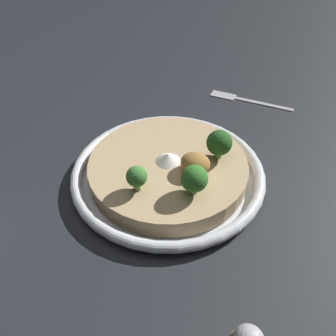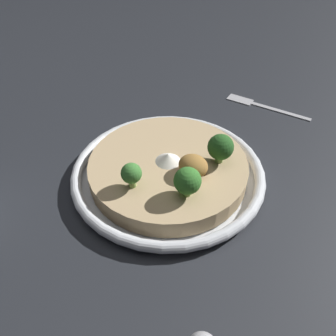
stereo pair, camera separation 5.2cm
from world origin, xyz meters
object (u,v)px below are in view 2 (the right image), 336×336
at_px(broccoli_front, 131,174).
at_px(broccoli_right, 187,181).
at_px(broccoli_back_right, 221,147).
at_px(risotto_bowl, 168,170).
at_px(fork_utensil, 259,105).

distance_m(broccoli_front, broccoli_right, 0.08).
height_order(broccoli_back_right, broccoli_front, broccoli_back_right).
xyz_separation_m(risotto_bowl, broccoli_right, (0.06, -0.04, 0.05)).
bearing_deg(broccoli_right, broccoli_back_right, 90.28).
height_order(broccoli_back_right, fork_utensil, broccoli_back_right).
relative_size(broccoli_right, fork_utensil, 0.25).
bearing_deg(broccoli_right, broccoli_front, -155.72).
relative_size(risotto_bowl, broccoli_right, 6.71).
bearing_deg(fork_utensil, broccoli_back_right, 94.85).
bearing_deg(broccoli_front, risotto_bowl, 83.97).
distance_m(risotto_bowl, fork_utensil, 0.30).
relative_size(broccoli_back_right, fork_utensil, 0.27).
distance_m(risotto_bowl, broccoli_right, 0.09).
xyz_separation_m(broccoli_back_right, fork_utensil, (-0.04, 0.25, -0.06)).
xyz_separation_m(risotto_bowl, broccoli_back_right, (0.06, 0.05, 0.05)).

